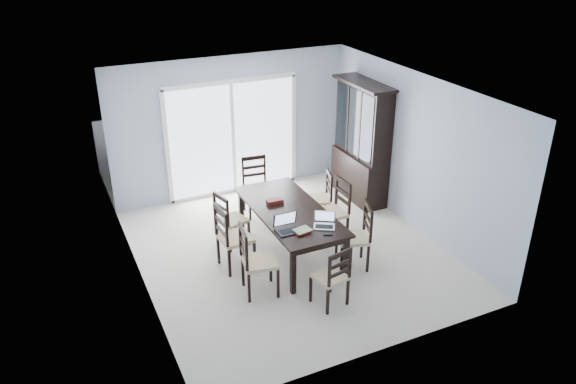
# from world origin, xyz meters

# --- Properties ---
(floor) EXTENTS (5.00, 5.00, 0.00)m
(floor) POSITION_xyz_m (0.00, 0.00, 0.00)
(floor) COLOR beige
(floor) RESTS_ON ground
(ceiling) EXTENTS (5.00, 5.00, 0.00)m
(ceiling) POSITION_xyz_m (0.00, 0.00, 2.60)
(ceiling) COLOR white
(ceiling) RESTS_ON back_wall
(back_wall) EXTENTS (4.50, 0.02, 2.60)m
(back_wall) POSITION_xyz_m (0.00, 2.50, 1.30)
(back_wall) COLOR #9EAABC
(back_wall) RESTS_ON floor
(wall_left) EXTENTS (0.02, 5.00, 2.60)m
(wall_left) POSITION_xyz_m (-2.25, 0.00, 1.30)
(wall_left) COLOR #9EAABC
(wall_left) RESTS_ON floor
(wall_right) EXTENTS (0.02, 5.00, 2.60)m
(wall_right) POSITION_xyz_m (2.25, 0.00, 1.30)
(wall_right) COLOR #9EAABC
(wall_right) RESTS_ON floor
(balcony) EXTENTS (4.50, 2.00, 0.10)m
(balcony) POSITION_xyz_m (0.00, 3.50, -0.05)
(balcony) COLOR gray
(balcony) RESTS_ON ground
(railing) EXTENTS (4.50, 0.06, 1.10)m
(railing) POSITION_xyz_m (0.00, 4.50, 0.55)
(railing) COLOR #99999E
(railing) RESTS_ON balcony
(dining_table) EXTENTS (1.00, 2.20, 0.75)m
(dining_table) POSITION_xyz_m (0.00, 0.00, 0.67)
(dining_table) COLOR black
(dining_table) RESTS_ON floor
(china_hutch) EXTENTS (0.50, 1.38, 2.20)m
(china_hutch) POSITION_xyz_m (2.02, 1.25, 1.07)
(china_hutch) COLOR black
(china_hutch) RESTS_ON floor
(sliding_door) EXTENTS (2.52, 0.05, 2.18)m
(sliding_door) POSITION_xyz_m (0.00, 2.48, 1.09)
(sliding_door) COLOR silver
(sliding_door) RESTS_ON floor
(chair_left_near) EXTENTS (0.53, 0.51, 1.19)m
(chair_left_near) POSITION_xyz_m (-0.92, -0.76, 0.63)
(chair_left_near) COLOR black
(chair_left_near) RESTS_ON floor
(chair_left_mid) EXTENTS (0.50, 0.48, 1.19)m
(chair_left_mid) POSITION_xyz_m (-1.00, -0.04, 0.63)
(chair_left_mid) COLOR black
(chair_left_mid) RESTS_ON floor
(chair_left_far) EXTENTS (0.50, 0.49, 1.07)m
(chair_left_far) POSITION_xyz_m (-0.81, 0.58, 0.57)
(chair_left_far) COLOR black
(chair_left_far) RESTS_ON floor
(chair_right_near) EXTENTS (0.56, 0.56, 1.16)m
(chair_right_near) POSITION_xyz_m (0.78, -0.77, 0.61)
(chair_right_near) COLOR black
(chair_right_near) RESTS_ON floor
(chair_right_mid) EXTENTS (0.47, 0.46, 1.18)m
(chair_right_mid) POSITION_xyz_m (0.86, 0.08, 0.63)
(chair_right_mid) COLOR black
(chair_right_mid) RESTS_ON floor
(chair_right_far) EXTENTS (0.51, 0.50, 1.06)m
(chair_right_far) POSITION_xyz_m (0.94, 0.68, 0.56)
(chair_right_far) COLOR black
(chair_right_far) RESTS_ON floor
(chair_end_near) EXTENTS (0.47, 0.48, 1.04)m
(chair_end_near) POSITION_xyz_m (-0.06, -1.50, 0.55)
(chair_end_near) COLOR black
(chair_end_near) RESTS_ON floor
(chair_end_far) EXTENTS (0.48, 0.50, 1.17)m
(chair_end_far) POSITION_xyz_m (0.06, 1.52, 0.62)
(chair_end_far) COLOR black
(chair_end_far) RESTS_ON floor
(laptop_dark) EXTENTS (0.36, 0.25, 0.24)m
(laptop_dark) POSITION_xyz_m (-0.29, -0.60, 0.81)
(laptop_dark) COLOR black
(laptop_dark) RESTS_ON dining_table
(laptop_silver) EXTENTS (0.37, 0.34, 0.21)m
(laptop_silver) POSITION_xyz_m (0.21, -0.70, 0.80)
(laptop_silver) COLOR silver
(laptop_silver) RESTS_ON dining_table
(book_stack) EXTENTS (0.27, 0.22, 0.04)m
(book_stack) POSITION_xyz_m (-0.14, -0.70, 0.77)
(book_stack) COLOR maroon
(book_stack) RESTS_ON dining_table
(cell_phone) EXTENTS (0.14, 0.10, 0.01)m
(cell_phone) POSITION_xyz_m (0.16, -0.92, 0.76)
(cell_phone) COLOR black
(cell_phone) RESTS_ON dining_table
(game_box) EXTENTS (0.25, 0.13, 0.06)m
(game_box) POSITION_xyz_m (-0.12, 0.29, 0.78)
(game_box) COLOR #450D10
(game_box) RESTS_ON dining_table
(hot_tub) EXTENTS (1.86, 1.68, 0.93)m
(hot_tub) POSITION_xyz_m (-0.38, 3.35, 0.47)
(hot_tub) COLOR maroon
(hot_tub) RESTS_ON balcony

